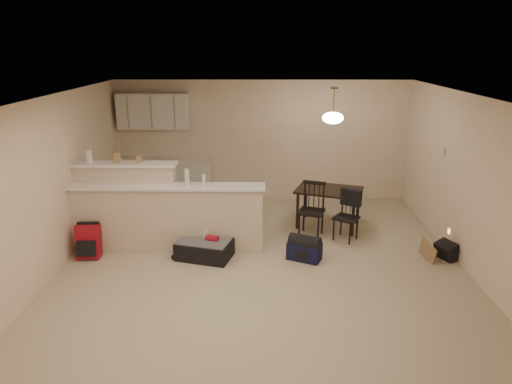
{
  "coord_description": "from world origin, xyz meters",
  "views": [
    {
      "loc": [
        -0.01,
        -5.84,
        3.17
      ],
      "look_at": [
        -0.1,
        0.7,
        1.05
      ],
      "focal_mm": 32.0,
      "sensor_mm": 36.0,
      "label": 1
    }
  ],
  "objects_px": {
    "dining_chair_far": "(346,217)",
    "suitcase": "(205,249)",
    "black_daypack": "(447,251)",
    "dining_table": "(329,194)",
    "dining_chair_near": "(311,210)",
    "pendant_lamp": "(333,117)",
    "red_backpack": "(89,241)",
    "navy_duffel": "(304,251)"
  },
  "relations": [
    {
      "from": "dining_chair_far",
      "to": "suitcase",
      "type": "xyz_separation_m",
      "value": [
        -2.31,
        -0.72,
        -0.28
      ]
    },
    {
      "from": "black_daypack",
      "to": "dining_table",
      "type": "bearing_deg",
      "value": 27.35
    },
    {
      "from": "dining_table",
      "to": "suitcase",
      "type": "height_order",
      "value": "dining_table"
    },
    {
      "from": "dining_table",
      "to": "dining_chair_near",
      "type": "relative_size",
      "value": 1.4
    },
    {
      "from": "pendant_lamp",
      "to": "red_backpack",
      "type": "height_order",
      "value": "pendant_lamp"
    },
    {
      "from": "pendant_lamp",
      "to": "navy_duffel",
      "type": "xyz_separation_m",
      "value": [
        -0.54,
        -1.37,
        -1.85
      ]
    },
    {
      "from": "red_backpack",
      "to": "navy_duffel",
      "type": "bearing_deg",
      "value": -4.43
    },
    {
      "from": "red_backpack",
      "to": "black_daypack",
      "type": "height_order",
      "value": "red_backpack"
    },
    {
      "from": "suitcase",
      "to": "pendant_lamp",
      "type": "bearing_deg",
      "value": 47.56
    },
    {
      "from": "dining_table",
      "to": "pendant_lamp",
      "type": "relative_size",
      "value": 2.13
    },
    {
      "from": "pendant_lamp",
      "to": "black_daypack",
      "type": "relative_size",
      "value": 2.01
    },
    {
      "from": "dining_chair_near",
      "to": "black_daypack",
      "type": "relative_size",
      "value": 3.06
    },
    {
      "from": "navy_duffel",
      "to": "black_daypack",
      "type": "distance_m",
      "value": 2.2
    },
    {
      "from": "pendant_lamp",
      "to": "red_backpack",
      "type": "distance_m",
      "value": 4.46
    },
    {
      "from": "dining_chair_near",
      "to": "navy_duffel",
      "type": "height_order",
      "value": "dining_chair_near"
    },
    {
      "from": "pendant_lamp",
      "to": "suitcase",
      "type": "distance_m",
      "value": 3.09
    },
    {
      "from": "dining_chair_near",
      "to": "suitcase",
      "type": "xyz_separation_m",
      "value": [
        -1.74,
        -0.88,
        -0.33
      ]
    },
    {
      "from": "dining_table",
      "to": "pendant_lamp",
      "type": "bearing_deg",
      "value": -70.92
    },
    {
      "from": "dining_table",
      "to": "dining_chair_far",
      "type": "distance_m",
      "value": 0.68
    },
    {
      "from": "pendant_lamp",
      "to": "red_backpack",
      "type": "bearing_deg",
      "value": -161.2
    },
    {
      "from": "dining_chair_near",
      "to": "black_daypack",
      "type": "xyz_separation_m",
      "value": [
        2.01,
        -0.88,
        -0.34
      ]
    },
    {
      "from": "navy_duffel",
      "to": "black_daypack",
      "type": "height_order",
      "value": "navy_duffel"
    },
    {
      "from": "dining_chair_far",
      "to": "suitcase",
      "type": "bearing_deg",
      "value": -127.4
    },
    {
      "from": "red_backpack",
      "to": "navy_duffel",
      "type": "relative_size",
      "value": 1.05
    },
    {
      "from": "navy_duffel",
      "to": "dining_chair_near",
      "type": "bearing_deg",
      "value": 103.0
    },
    {
      "from": "navy_duffel",
      "to": "dining_table",
      "type": "bearing_deg",
      "value": 92.91
    },
    {
      "from": "pendant_lamp",
      "to": "black_daypack",
      "type": "xyz_separation_m",
      "value": [
        1.66,
        -1.32,
        -1.85
      ]
    },
    {
      "from": "dining_chair_far",
      "to": "black_daypack",
      "type": "height_order",
      "value": "dining_chair_far"
    },
    {
      "from": "suitcase",
      "to": "red_backpack",
      "type": "bearing_deg",
      "value": -164.82
    },
    {
      "from": "dining_chair_far",
      "to": "black_daypack",
      "type": "relative_size",
      "value": 2.73
    },
    {
      "from": "suitcase",
      "to": "dining_chair_far",
      "type": "bearing_deg",
      "value": 32.46
    },
    {
      "from": "dining_chair_near",
      "to": "dining_chair_far",
      "type": "relative_size",
      "value": 1.12
    },
    {
      "from": "suitcase",
      "to": "navy_duffel",
      "type": "bearing_deg",
      "value": 13.56
    },
    {
      "from": "pendant_lamp",
      "to": "suitcase",
      "type": "bearing_deg",
      "value": -147.62
    },
    {
      "from": "dining_chair_near",
      "to": "navy_duffel",
      "type": "bearing_deg",
      "value": -82.3
    },
    {
      "from": "dining_chair_far",
      "to": "navy_duffel",
      "type": "bearing_deg",
      "value": -99.6
    },
    {
      "from": "dining_table",
      "to": "pendant_lamp",
      "type": "distance_m",
      "value": 1.37
    },
    {
      "from": "suitcase",
      "to": "red_backpack",
      "type": "distance_m",
      "value": 1.81
    },
    {
      "from": "dining_table",
      "to": "red_backpack",
      "type": "relative_size",
      "value": 2.51
    },
    {
      "from": "dining_table",
      "to": "navy_duffel",
      "type": "relative_size",
      "value": 2.63
    },
    {
      "from": "pendant_lamp",
      "to": "dining_chair_far",
      "type": "xyz_separation_m",
      "value": [
        0.22,
        -0.61,
        -1.57
      ]
    },
    {
      "from": "dining_table",
      "to": "black_daypack",
      "type": "bearing_deg",
      "value": -19.53
    }
  ]
}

